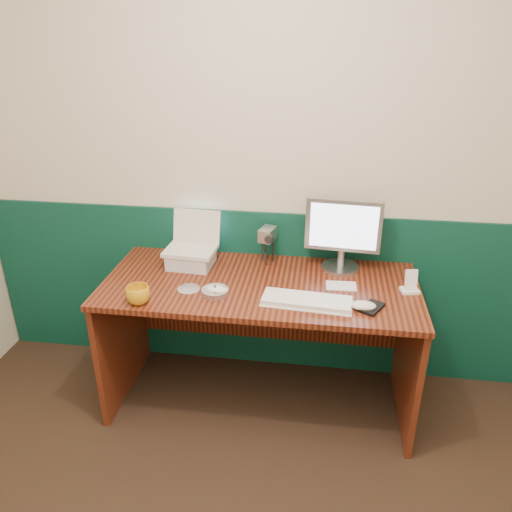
# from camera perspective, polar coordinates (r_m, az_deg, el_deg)

# --- Properties ---
(back_wall) EXTENTS (3.50, 0.04, 2.50)m
(back_wall) POSITION_cam_1_polar(r_m,az_deg,el_deg) (2.70, 2.67, 9.99)
(back_wall) COLOR beige
(back_wall) RESTS_ON ground
(wainscot) EXTENTS (3.48, 0.02, 1.00)m
(wainscot) POSITION_cam_1_polar(r_m,az_deg,el_deg) (2.97, 2.36, -4.21)
(wainscot) COLOR #083729
(wainscot) RESTS_ON ground
(desk) EXTENTS (1.60, 0.70, 0.75)m
(desk) POSITION_cam_1_polar(r_m,az_deg,el_deg) (2.74, 0.45, -10.05)
(desk) COLOR #341209
(desk) RESTS_ON ground
(laptop_riser) EXTENTS (0.24, 0.21, 0.08)m
(laptop_riser) POSITION_cam_1_polar(r_m,az_deg,el_deg) (2.73, -7.43, -0.33)
(laptop_riser) COLOR silver
(laptop_riser) RESTS_ON desk
(laptop) EXTENTS (0.28, 0.22, 0.22)m
(laptop) POSITION_cam_1_polar(r_m,az_deg,el_deg) (2.67, -7.61, 2.59)
(laptop) COLOR silver
(laptop) RESTS_ON laptop_riser
(monitor) EXTENTS (0.40, 0.14, 0.39)m
(monitor) POSITION_cam_1_polar(r_m,az_deg,el_deg) (2.64, 9.87, 2.35)
(monitor) COLOR #A9AAAE
(monitor) RESTS_ON desk
(keyboard) EXTENTS (0.43, 0.17, 0.02)m
(keyboard) POSITION_cam_1_polar(r_m,az_deg,el_deg) (2.36, 5.81, -5.20)
(keyboard) COLOR white
(keyboard) RESTS_ON desk
(mouse_right) EXTENTS (0.12, 0.07, 0.04)m
(mouse_right) POSITION_cam_1_polar(r_m,az_deg,el_deg) (2.36, 12.14, -5.56)
(mouse_right) COLOR silver
(mouse_right) RESTS_ON desk
(mouse_left) EXTENTS (0.13, 0.09, 0.04)m
(mouse_left) POSITION_cam_1_polar(r_m,az_deg,el_deg) (2.44, -4.50, -3.89)
(mouse_left) COLOR white
(mouse_left) RESTS_ON desk
(mug) EXTENTS (0.11, 0.11, 0.09)m
(mug) POSITION_cam_1_polar(r_m,az_deg,el_deg) (2.41, -13.34, -4.34)
(mug) COLOR gold
(mug) RESTS_ON desk
(camcorder) EXTENTS (0.13, 0.16, 0.22)m
(camcorder) POSITION_cam_1_polar(r_m,az_deg,el_deg) (2.71, 1.31, 1.34)
(camcorder) COLOR #B5B5BA
(camcorder) RESTS_ON desk
(cd_spindle) EXTENTS (0.13, 0.13, 0.03)m
(cd_spindle) POSITION_cam_1_polar(r_m,az_deg,el_deg) (2.44, -4.70, -4.10)
(cd_spindle) COLOR #B3B8C4
(cd_spindle) RESTS_ON desk
(cd_loose_a) EXTENTS (0.11, 0.11, 0.00)m
(cd_loose_a) POSITION_cam_1_polar(r_m,az_deg,el_deg) (2.51, -7.69, -3.72)
(cd_loose_a) COLOR silver
(cd_loose_a) RESTS_ON desk
(pen) EXTENTS (0.12, 0.03, 0.01)m
(pen) POSITION_cam_1_polar(r_m,az_deg,el_deg) (2.45, 7.11, -4.30)
(pen) COLOR black
(pen) RESTS_ON desk
(papers) EXTENTS (0.15, 0.11, 0.00)m
(papers) POSITION_cam_1_polar(r_m,az_deg,el_deg) (2.54, 9.70, -3.40)
(papers) COLOR silver
(papers) RESTS_ON desk
(dock) EXTENTS (0.10, 0.08, 0.02)m
(dock) POSITION_cam_1_polar(r_m,az_deg,el_deg) (2.57, 17.15, -3.78)
(dock) COLOR white
(dock) RESTS_ON desk
(music_player) EXTENTS (0.06, 0.04, 0.10)m
(music_player) POSITION_cam_1_polar(r_m,az_deg,el_deg) (2.54, 17.31, -2.61)
(music_player) COLOR white
(music_player) RESTS_ON dock
(pda) EXTENTS (0.13, 0.15, 0.02)m
(pda) POSITION_cam_1_polar(r_m,az_deg,el_deg) (2.37, 13.10, -5.77)
(pda) COLOR black
(pda) RESTS_ON desk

